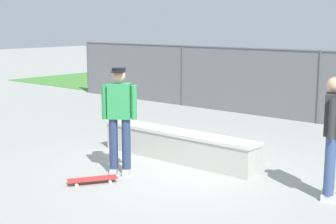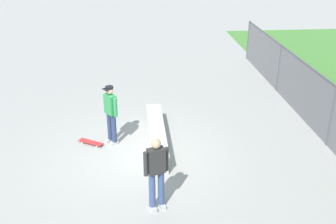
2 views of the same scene
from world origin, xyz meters
TOP-DOWN VIEW (x-y plane):
  - ground_plane at (0.00, 0.00)m, footprint 80.00×80.00m
  - concrete_ledge at (-0.51, 0.55)m, footprint 3.45×0.49m
  - skateboarder at (-0.69, -0.78)m, footprint 0.50×0.43m
  - skateboard at (-0.66, -1.43)m, footprint 0.58×0.79m
  - chainlink_fence at (0.00, 5.65)m, footprint 18.13×0.07m
  - bystander at (2.56, 0.37)m, footprint 0.38×0.57m

SIDE VIEW (x-z plane):
  - ground_plane at x=0.00m, z-range 0.00..0.00m
  - skateboard at x=-0.66m, z-range 0.03..0.12m
  - concrete_ledge at x=-0.51m, z-range 0.00..0.58m
  - bystander at x=2.56m, z-range 0.10..1.92m
  - skateboarder at x=-0.69m, z-range 0.11..1.95m
  - chainlink_fence at x=0.00m, z-range 0.08..1.98m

